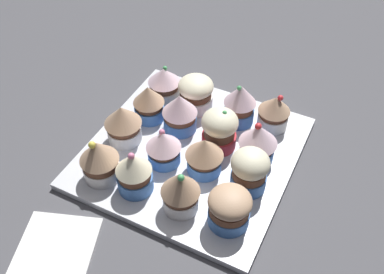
{
  "coord_description": "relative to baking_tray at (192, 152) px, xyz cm",
  "views": [
    {
      "loc": [
        44.34,
        22.19,
        55.07
      ],
      "look_at": [
        0.0,
        0.0,
        4.2
      ],
      "focal_mm": 41.02,
      "sensor_mm": 36.0,
      "label": 1
    }
  ],
  "objects": [
    {
      "name": "baking_tray",
      "position": [
        0.0,
        0.0,
        0.0
      ],
      "size": [
        32.94,
        32.94,
        1.2
      ],
      "color": "silver",
      "rests_on": "ground_plane"
    },
    {
      "name": "cupcake_4",
      "position": [
        -9.86,
        -4.18,
        3.94
      ],
      "size": [
        6.34,
        6.34,
        6.57
      ],
      "color": "white",
      "rests_on": "baking_tray"
    },
    {
      "name": "cupcake_12",
      "position": [
        -11.33,
        9.97,
        3.95
      ],
      "size": [
        5.5,
        5.5,
        6.83
      ],
      "color": "white",
      "rests_on": "baking_tray"
    },
    {
      "name": "cupcake_1",
      "position": [
        -3.75,
        -10.3,
        4.11
      ],
      "size": [
        5.5,
        5.5,
        6.88
      ],
      "color": "#477AC6",
      "rests_on": "baking_tray"
    },
    {
      "name": "cupcake_14",
      "position": [
        3.04,
        11.09,
        4.42
      ],
      "size": [
        5.85,
        5.85,
        7.42
      ],
      "color": "#477AC6",
      "rests_on": "baking_tray"
    },
    {
      "name": "cupcake_7",
      "position": [
        10.98,
        -4.13,
        4.29
      ],
      "size": [
        5.48,
        5.48,
        7.67
      ],
      "color": "#477AC6",
      "rests_on": "baking_tray"
    },
    {
      "name": "cupcake_3",
      "position": [
        11.29,
        -10.09,
        4.49
      ],
      "size": [
        6.06,
        6.06,
        7.89
      ],
      "color": "white",
      "rests_on": "baking_tray"
    },
    {
      "name": "cupcake_9",
      "position": [
        -2.95,
        3.53,
        4.4
      ],
      "size": [
        6.02,
        6.02,
        7.66
      ],
      "color": "#D1333D",
      "rests_on": "baking_tray"
    },
    {
      "name": "cupcake_8",
      "position": [
        -9.91,
        4.22,
        4.69
      ],
      "size": [
        5.58,
        5.58,
        8.19
      ],
      "color": "#477AC6",
      "rests_on": "baking_tray"
    },
    {
      "name": "cupcake_15",
      "position": [
        10.19,
        10.94,
        3.8
      ],
      "size": [
        6.23,
        6.23,
        6.25
      ],
      "color": "#477AC6",
      "rests_on": "baking_tray"
    },
    {
      "name": "cupcake_11",
      "position": [
        11.05,
        3.69,
        4.63
      ],
      "size": [
        5.76,
        5.76,
        8.0
      ],
      "color": "white",
      "rests_on": "baking_tray"
    },
    {
      "name": "ground_plane",
      "position": [
        0.0,
        0.0,
        -2.1
      ],
      "size": [
        180.0,
        180.0,
        3.0
      ],
      "primitive_type": "cube",
      "color": "#4C4C51"
    },
    {
      "name": "cupcake_6",
      "position": [
        4.19,
        -2.93,
        3.86
      ],
      "size": [
        5.66,
        5.66,
        6.58
      ],
      "color": "#477AC6",
      "rests_on": "baking_tray"
    },
    {
      "name": "cupcake_10",
      "position": [
        3.01,
        3.65,
        4.15
      ],
      "size": [
        6.01,
        6.01,
        6.75
      ],
      "color": "#477AC6",
      "rests_on": "baking_tray"
    },
    {
      "name": "cupcake_0",
      "position": [
        -9.78,
        -10.59,
        3.95
      ],
      "size": [
        5.88,
        5.88,
        6.78
      ],
      "color": "white",
      "rests_on": "baking_tray"
    },
    {
      "name": "cupcake_2",
      "position": [
        2.83,
        -11.32,
        4.34
      ],
      "size": [
        6.24,
        6.24,
        7.14
      ],
      "color": "white",
      "rests_on": "baking_tray"
    },
    {
      "name": "napkin",
      "position": [
        25.42,
        -8.78,
        -0.3
      ],
      "size": [
        15.79,
        14.4,
        0.6
      ],
      "primitive_type": "cube",
      "rotation": [
        0.0,
        0.0,
        0.34
      ],
      "color": "white",
      "rests_on": "ground_plane"
    },
    {
      "name": "cupcake_5",
      "position": [
        -3.69,
        -4.16,
        4.37
      ],
      "size": [
        6.03,
        6.03,
        7.33
      ],
      "color": "#477AC6",
      "rests_on": "baking_tray"
    },
    {
      "name": "cupcake_13",
      "position": [
        -3.09,
        10.14,
        4.34
      ],
      "size": [
        6.21,
        6.21,
        7.45
      ],
      "color": "#477AC6",
      "rests_on": "baking_tray"
    }
  ]
}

